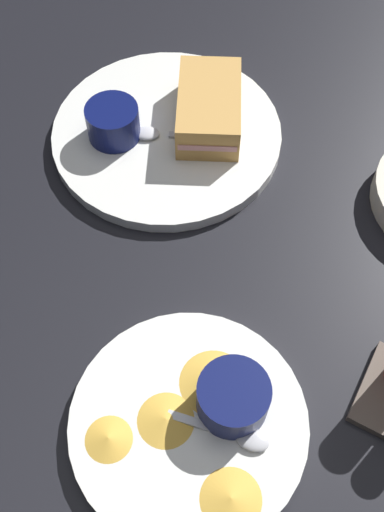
% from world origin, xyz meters
% --- Properties ---
extents(ground_plane, '(1.10, 1.10, 0.03)m').
position_xyz_m(ground_plane, '(0.00, 0.00, -0.01)').
color(ground_plane, black).
extents(plate_sandwich_main, '(0.29, 0.29, 0.02)m').
position_xyz_m(plate_sandwich_main, '(-0.06, -0.14, 0.01)').
color(plate_sandwich_main, white).
rests_on(plate_sandwich_main, ground_plane).
extents(sandwich_half_near, '(0.15, 0.13, 0.05)m').
position_xyz_m(sandwich_half_near, '(-0.09, -0.10, 0.04)').
color(sandwich_half_near, tan).
rests_on(sandwich_half_near, plate_sandwich_main).
extents(ramekin_dark_sauce, '(0.06, 0.06, 0.04)m').
position_xyz_m(ramekin_dark_sauce, '(-0.02, -0.19, 0.04)').
color(ramekin_dark_sauce, '#0C144C').
rests_on(ramekin_dark_sauce, plate_sandwich_main).
extents(spoon_by_dark_ramekin, '(0.06, 0.09, 0.01)m').
position_xyz_m(spoon_by_dark_ramekin, '(-0.04, -0.15, 0.02)').
color(spoon_by_dark_ramekin, silver).
rests_on(spoon_by_dark_ramekin, plate_sandwich_main).
extents(plate_chips_companion, '(0.23, 0.23, 0.02)m').
position_xyz_m(plate_chips_companion, '(0.25, 0.06, 0.01)').
color(plate_chips_companion, white).
rests_on(plate_chips_companion, ground_plane).
extents(ramekin_light_gravy, '(0.07, 0.07, 0.04)m').
position_xyz_m(ramekin_light_gravy, '(0.22, 0.09, 0.04)').
color(ramekin_light_gravy, '#0C144C').
rests_on(ramekin_light_gravy, plate_chips_companion).
extents(spoon_by_gravy_ramekin, '(0.03, 0.10, 0.01)m').
position_xyz_m(spoon_by_gravy_ramekin, '(0.24, 0.11, 0.02)').
color(spoon_by_gravy_ramekin, silver).
rests_on(spoon_by_gravy_ramekin, plate_chips_companion).
extents(plantain_chip_scatter, '(0.17, 0.19, 0.01)m').
position_xyz_m(plantain_chip_scatter, '(0.26, 0.07, 0.02)').
color(plantain_chip_scatter, gold).
rests_on(plantain_chip_scatter, plate_chips_companion).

